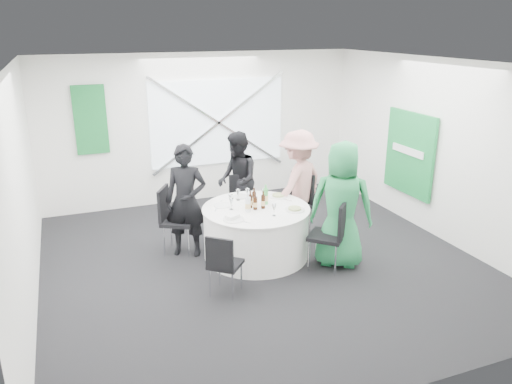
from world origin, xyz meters
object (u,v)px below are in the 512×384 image
object	(u,v)px
chair_back_left	(172,215)
chair_front_right	(333,230)
person_woman_pink	(298,184)
person_man_back	(237,180)
banquet_table	(256,232)
chair_back	(242,198)
clear_water_bottle	(248,205)
chair_front_left	(223,261)
green_water_bottle	(266,197)
chair_back_right	(298,199)
person_man_back_left	(186,201)
person_woman_green	(341,205)

from	to	relation	value
chair_back_left	chair_front_right	bearing A→B (deg)	-97.10
person_woman_pink	person_man_back	bearing A→B (deg)	-71.46
chair_front_right	banquet_table	bearing A→B (deg)	-90.00
chair_back	chair_back_left	size ratio (longest dim) A/B	0.91
clear_water_bottle	chair_back_left	bearing A→B (deg)	142.82
chair_front_left	green_water_bottle	bearing A→B (deg)	-93.17
chair_back_right	person_man_back	size ratio (longest dim) A/B	0.63
chair_front_left	clear_water_bottle	distance (m)	1.11
person_man_back	person_woman_pink	world-z (taller)	person_woman_pink
banquet_table	chair_back	world-z (taller)	chair_back
chair_front_right	clear_water_bottle	distance (m)	1.24
chair_front_left	person_man_back_left	xyz separation A→B (m)	(-0.11, 1.37, 0.35)
person_man_back_left	person_woman_green	bearing A→B (deg)	-4.29
chair_front_left	person_woman_pink	distance (m)	2.30
green_water_bottle	chair_back	bearing A→B (deg)	90.76
person_man_back	chair_front_left	bearing A→B (deg)	-16.94
banquet_table	green_water_bottle	distance (m)	0.54
person_man_back	person_woman_pink	size ratio (longest dim) A/B	0.94
person_man_back_left	person_woman_green	size ratio (longest dim) A/B	0.93
person_man_back_left	person_woman_pink	size ratio (longest dim) A/B	0.97
person_woman_green	chair_back_left	bearing A→B (deg)	2.56
green_water_bottle	chair_front_right	bearing A→B (deg)	-54.31
person_woman_pink	clear_water_bottle	size ratio (longest dim) A/B	6.29
person_man_back	person_woman_pink	xyz separation A→B (m)	(0.78, -0.69, 0.05)
chair_back_right	green_water_bottle	distance (m)	0.89
chair_back	person_man_back	bearing A→B (deg)	109.57
chair_front_left	person_man_back	size ratio (longest dim) A/B	0.52
green_water_bottle	clear_water_bottle	world-z (taller)	green_water_bottle
chair_front_right	person_woman_pink	size ratio (longest dim) A/B	0.59
chair_back_left	green_water_bottle	bearing A→B (deg)	-82.71
chair_back_left	banquet_table	bearing A→B (deg)	-90.00
chair_back_right	person_woman_green	size ratio (longest dim) A/B	0.56
chair_front_right	chair_back_right	bearing A→B (deg)	-140.33
banquet_table	chair_front_left	size ratio (longest dim) A/B	1.87
chair_back_right	person_man_back_left	distance (m)	1.86
chair_front_left	person_man_back_left	world-z (taller)	person_man_back_left
person_woman_green	green_water_bottle	xyz separation A→B (m)	(-0.82, 0.77, -0.02)
person_man_back	clear_water_bottle	world-z (taller)	person_man_back
clear_water_bottle	person_woman_green	bearing A→B (deg)	-26.19
chair_back	chair_front_right	world-z (taller)	chair_front_right
person_man_back	person_man_back_left	bearing A→B (deg)	-46.93
chair_back	person_man_back	world-z (taller)	person_man_back
chair_back	person_woman_green	bearing A→B (deg)	-55.52
green_water_bottle	clear_water_bottle	distance (m)	0.40
person_woman_pink	person_woman_green	world-z (taller)	person_woman_green
chair_back_left	person_man_back	xyz separation A→B (m)	(1.25, 0.62, 0.22)
chair_front_right	clear_water_bottle	size ratio (longest dim) A/B	3.68
banquet_table	chair_back	distance (m)	1.10
person_man_back	person_woman_pink	distance (m)	1.05
banquet_table	person_man_back_left	xyz separation A→B (m)	(-0.92, 0.45, 0.45)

